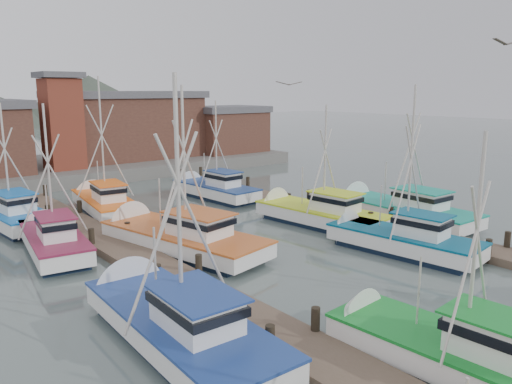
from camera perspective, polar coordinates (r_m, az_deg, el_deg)
ground at (r=22.86m, az=13.63°, el=-9.82°), size 260.00×260.00×0.00m
dock_left at (r=21.06m, az=-7.39°, el=-10.85°), size 2.30×46.00×1.50m
dock_right at (r=30.45m, az=15.49°, el=-4.08°), size 2.30×46.00×1.50m
quay at (r=52.98m, az=-20.25°, el=2.61°), size 44.00×16.00×1.20m
shed_center at (r=54.82m, az=-14.61°, el=7.53°), size 14.84×9.54×6.90m
shed_right at (r=57.94m, az=-3.32°, el=7.24°), size 8.48×6.36×5.20m
lookout_tower at (r=48.07m, az=-21.30°, el=7.63°), size 3.60×3.60×8.50m
boat_4 at (r=16.35m, az=20.62°, el=-16.67°), size 3.16×8.46×7.84m
boat_5 at (r=26.76m, az=15.55°, el=-5.20°), size 3.50×8.53×8.82m
boat_6 at (r=17.39m, az=-9.64°, el=-14.24°), size 3.97×9.78×9.58m
boat_8 at (r=26.54m, az=-9.19°, el=-5.05°), size 5.16×10.69×9.42m
boat_9 at (r=31.25m, az=6.67°, el=-2.45°), size 3.69×9.36×8.15m
boat_10 at (r=27.81m, az=-22.25°, el=-5.02°), size 3.53×8.23×8.19m
boat_11 at (r=33.31m, az=15.87°, el=-1.93°), size 3.91×9.97×9.46m
boat_12 at (r=35.68m, az=-17.06°, el=-1.11°), size 3.85×8.91×9.81m
boat_13 at (r=38.81m, az=-5.08°, el=0.35°), size 3.27×8.50×8.13m
boat_14 at (r=34.57m, az=-26.56°, el=-2.24°), size 3.50×8.93×8.19m
gull_near at (r=19.13m, az=26.66°, el=14.96°), size 1.55×0.62×0.24m
gull_far at (r=24.74m, az=3.81°, el=12.23°), size 1.55×0.65×0.24m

